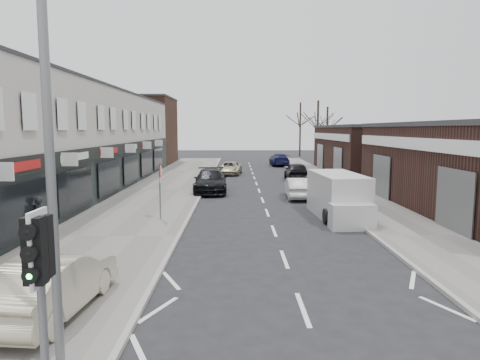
{
  "coord_description": "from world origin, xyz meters",
  "views": [
    {
      "loc": [
        -1.61,
        -7.89,
        4.34
      ],
      "look_at": [
        -1.48,
        6.67,
        2.6
      ],
      "focal_mm": 32.0,
      "sensor_mm": 36.0,
      "label": 1
    }
  ],
  "objects_px": {
    "traffic_light": "(39,266)",
    "pedestrian": "(40,217)",
    "parked_car_left_b": "(210,181)",
    "parked_car_left_a": "(210,183)",
    "street_lamp": "(58,112)",
    "parked_car_right_b": "(296,171)",
    "parked_car_right_a": "(298,188)",
    "sedan_on_pavement": "(53,284)",
    "parked_car_left_c": "(230,168)",
    "parked_car_right_c": "(279,159)",
    "white_van": "(338,197)",
    "warning_sign": "(160,175)"
  },
  "relations": [
    {
      "from": "traffic_light",
      "to": "pedestrian",
      "type": "xyz_separation_m",
      "value": [
        -4.8,
        10.4,
        -1.47
      ]
    },
    {
      "from": "parked_car_left_b",
      "to": "parked_car_left_a",
      "type": "bearing_deg",
      "value": -92.5
    },
    {
      "from": "street_lamp",
      "to": "parked_car_right_b",
      "type": "distance_m",
      "value": 30.37
    },
    {
      "from": "parked_car_right_a",
      "to": "sedan_on_pavement",
      "type": "bearing_deg",
      "value": 66.6
    },
    {
      "from": "parked_car_left_c",
      "to": "parked_car_right_c",
      "type": "relative_size",
      "value": 0.86
    },
    {
      "from": "parked_car_right_c",
      "to": "parked_car_left_b",
      "type": "bearing_deg",
      "value": 71.75
    },
    {
      "from": "parked_car_right_b",
      "to": "traffic_light",
      "type": "bearing_deg",
      "value": 77.38
    },
    {
      "from": "parked_car_left_a",
      "to": "white_van",
      "type": "bearing_deg",
      "value": -52.94
    },
    {
      "from": "warning_sign",
      "to": "parked_car_left_b",
      "type": "relative_size",
      "value": 0.5
    },
    {
      "from": "parked_car_left_b",
      "to": "parked_car_left_c",
      "type": "height_order",
      "value": "parked_car_left_b"
    },
    {
      "from": "street_lamp",
      "to": "warning_sign",
      "type": "distance_m",
      "value": 13.04
    },
    {
      "from": "street_lamp",
      "to": "sedan_on_pavement",
      "type": "height_order",
      "value": "street_lamp"
    },
    {
      "from": "street_lamp",
      "to": "parked_car_right_c",
      "type": "bearing_deg",
      "value": 79.57
    },
    {
      "from": "parked_car_left_b",
      "to": "parked_car_right_b",
      "type": "height_order",
      "value": "parked_car_left_b"
    },
    {
      "from": "traffic_light",
      "to": "parked_car_left_c",
      "type": "height_order",
      "value": "traffic_light"
    },
    {
      "from": "street_lamp",
      "to": "parked_car_right_a",
      "type": "xyz_separation_m",
      "value": [
        6.77,
        19.53,
        -3.97
      ]
    },
    {
      "from": "traffic_light",
      "to": "white_van",
      "type": "bearing_deg",
      "value": 62.2
    },
    {
      "from": "street_lamp",
      "to": "pedestrian",
      "type": "relative_size",
      "value": 4.83
    },
    {
      "from": "parked_car_right_c",
      "to": "parked_car_right_b",
      "type": "bearing_deg",
      "value": 89.57
    },
    {
      "from": "warning_sign",
      "to": "parked_car_right_a",
      "type": "distance_m",
      "value": 10.13
    },
    {
      "from": "parked_car_left_b",
      "to": "parked_car_right_a",
      "type": "bearing_deg",
      "value": -27.16
    },
    {
      "from": "traffic_light",
      "to": "warning_sign",
      "type": "distance_m",
      "value": 14.04
    },
    {
      "from": "white_van",
      "to": "sedan_on_pavement",
      "type": "xyz_separation_m",
      "value": [
        -9.22,
        -11.18,
        -0.21
      ]
    },
    {
      "from": "pedestrian",
      "to": "parked_car_left_a",
      "type": "bearing_deg",
      "value": -94.63
    },
    {
      "from": "parked_car_left_b",
      "to": "parked_car_right_b",
      "type": "bearing_deg",
      "value": 42.58
    },
    {
      "from": "traffic_light",
      "to": "parked_car_left_a",
      "type": "height_order",
      "value": "traffic_light"
    },
    {
      "from": "warning_sign",
      "to": "parked_car_right_a",
      "type": "height_order",
      "value": "warning_sign"
    },
    {
      "from": "parked_car_right_c",
      "to": "parked_car_left_c",
      "type": "bearing_deg",
      "value": 59.71
    },
    {
      "from": "parked_car_left_c",
      "to": "parked_car_right_b",
      "type": "xyz_separation_m",
      "value": [
        5.7,
        -4.61,
        0.16
      ]
    },
    {
      "from": "sedan_on_pavement",
      "to": "pedestrian",
      "type": "bearing_deg",
      "value": -57.98
    },
    {
      "from": "white_van",
      "to": "parked_car_right_b",
      "type": "distance_m",
      "value": 15.46
    },
    {
      "from": "parked_car_left_b",
      "to": "parked_car_right_b",
      "type": "distance_m",
      "value": 9.77
    },
    {
      "from": "parked_car_left_c",
      "to": "sedan_on_pavement",
      "type": "bearing_deg",
      "value": -90.69
    },
    {
      "from": "warning_sign",
      "to": "parked_car_left_b",
      "type": "xyz_separation_m",
      "value": [
        1.76,
        9.32,
        -1.42
      ]
    },
    {
      "from": "traffic_light",
      "to": "parked_car_left_c",
      "type": "xyz_separation_m",
      "value": [
        2.2,
        34.87,
        -1.81
      ]
    },
    {
      "from": "parked_car_left_a",
      "to": "parked_car_left_c",
      "type": "xyz_separation_m",
      "value": [
        1.2,
        11.93,
        -0.07
      ]
    },
    {
      "from": "parked_car_left_a",
      "to": "parked_car_left_c",
      "type": "height_order",
      "value": "parked_car_left_a"
    },
    {
      "from": "parked_car_left_b",
      "to": "parked_car_right_c",
      "type": "bearing_deg",
      "value": 69.67
    },
    {
      "from": "parked_car_left_a",
      "to": "parked_car_left_b",
      "type": "relative_size",
      "value": 0.74
    },
    {
      "from": "street_lamp",
      "to": "pedestrian",
      "type": "distance_m",
      "value": 10.94
    },
    {
      "from": "parked_car_left_b",
      "to": "parked_car_right_a",
      "type": "distance_m",
      "value": 6.22
    },
    {
      "from": "parked_car_left_b",
      "to": "parked_car_left_c",
      "type": "relative_size",
      "value": 1.23
    },
    {
      "from": "white_van",
      "to": "parked_car_left_a",
      "type": "xyz_separation_m",
      "value": [
        -6.8,
        8.14,
        -0.35
      ]
    },
    {
      "from": "parked_car_left_a",
      "to": "parked_car_right_c",
      "type": "height_order",
      "value": "parked_car_right_c"
    },
    {
      "from": "parked_car_left_a",
      "to": "parked_car_left_b",
      "type": "height_order",
      "value": "parked_car_left_b"
    },
    {
      "from": "parked_car_left_c",
      "to": "warning_sign",
      "type": "bearing_deg",
      "value": -92.17
    },
    {
      "from": "parked_car_right_a",
      "to": "traffic_light",
      "type": "bearing_deg",
      "value": 74.04
    },
    {
      "from": "parked_car_left_a",
      "to": "parked_car_right_b",
      "type": "relative_size",
      "value": 0.88
    },
    {
      "from": "traffic_light",
      "to": "parked_car_right_a",
      "type": "height_order",
      "value": "traffic_light"
    },
    {
      "from": "street_lamp",
      "to": "white_van",
      "type": "distance_m",
      "value": 16.13
    }
  ]
}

